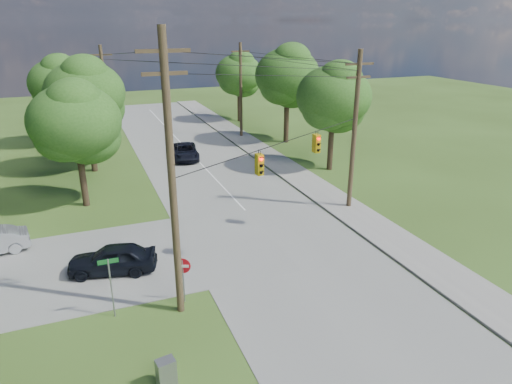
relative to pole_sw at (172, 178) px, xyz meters
name	(u,v)px	position (x,y,z in m)	size (l,w,h in m)	color
ground	(279,294)	(4.60, -0.40, -6.23)	(140.00, 140.00, 0.00)	#334C19
main_road	(275,242)	(6.60, 4.60, -6.21)	(10.00, 100.00, 0.03)	gray
sidewalk_east	(372,223)	(13.30, 4.60, -6.17)	(2.60, 100.00, 0.12)	gray
pole_sw	(172,178)	(0.00, 0.00, 0.00)	(2.00, 0.32, 12.00)	#4D3D27
pole_ne	(355,130)	(13.50, 7.60, -0.76)	(2.00, 0.32, 10.50)	#4D3D27
pole_north_e	(241,90)	(13.50, 29.60, -1.10)	(2.00, 0.32, 10.00)	#4D3D27
pole_north_w	(106,97)	(-0.40, 29.60, -1.10)	(2.00, 0.32, 10.00)	#4D3D27
power_lines	(228,70)	(6.10, 11.14, 2.93)	(13.93, 29.62, 4.93)	black
traffic_signals	(290,153)	(7.15, 4.03, -0.73)	(4.91, 3.27, 1.05)	#C6A10B
tree_w_near	(75,122)	(-3.40, 14.60, -0.30)	(6.00, 6.00, 8.40)	#453422
tree_w_mid	(85,93)	(-2.40, 22.60, 0.35)	(6.40, 6.40, 9.22)	#453422
tree_w_far	(60,84)	(-4.40, 32.60, 0.02)	(6.00, 6.00, 8.73)	#453422
tree_e_near	(334,97)	(16.60, 15.60, 0.02)	(6.20, 6.20, 8.81)	#453422
tree_e_mid	(287,75)	(17.10, 25.60, 0.68)	(6.60, 6.60, 9.64)	#453422
tree_e_far	(239,74)	(16.10, 37.60, -0.31)	(5.80, 5.80, 8.32)	#453422
car_cross_dark	(112,259)	(-2.47, 4.50, -5.45)	(1.77, 4.40, 1.50)	black
car_main_north	(185,151)	(5.67, 23.26, -5.50)	(2.30, 5.00, 1.39)	black
control_cabinet	(166,374)	(-1.46, -4.33, -5.65)	(0.64, 0.46, 1.16)	gray
do_not_enter_sign	(183,270)	(0.31, 0.60, -4.59)	(0.69, 0.33, 2.24)	gray
street_name_sign	(110,281)	(-2.79, 0.60, -4.44)	(0.85, 0.07, 2.84)	gray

